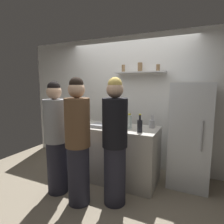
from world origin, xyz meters
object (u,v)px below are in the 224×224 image
object	(u,v)px
baking_pan	(101,126)
wine_bottle_dark_glass	(140,125)
wine_bottle_pale_glass	(105,117)
person_grey_hoodie	(56,139)
utensil_holder	(152,124)
person_blonde	(115,143)
wine_bottle_amber_glass	(78,119)
water_bottle_plastic	(129,122)
wine_bottle_green_glass	(82,117)
refrigerator	(190,135)
person_brown_jacket	(78,143)

from	to	relation	value
baking_pan	wine_bottle_dark_glass	distance (m)	0.69
baking_pan	wine_bottle_dark_glass	size ratio (longest dim) A/B	1.22
wine_bottle_pale_glass	person_grey_hoodie	xyz separation A→B (m)	(-0.32, -0.96, -0.20)
utensil_holder	person_blonde	world-z (taller)	person_blonde
wine_bottle_amber_glass	wine_bottle_dark_glass	size ratio (longest dim) A/B	1.15
water_bottle_plastic	person_blonde	xyz separation A→B (m)	(0.01, -0.60, -0.18)
baking_pan	wine_bottle_green_glass	bearing A→B (deg)	158.74
refrigerator	wine_bottle_amber_glass	distance (m)	1.90
wine_bottle_dark_glass	person_blonde	xyz separation A→B (m)	(-0.21, -0.45, -0.17)
utensil_holder	wine_bottle_green_glass	distance (m)	1.33
person_blonde	wine_bottle_pale_glass	bearing A→B (deg)	16.85
baking_pan	wine_bottle_amber_glass	xyz separation A→B (m)	(-0.46, -0.01, 0.09)
person_blonde	refrigerator	bearing A→B (deg)	-60.31
wine_bottle_dark_glass	person_blonde	bearing A→B (deg)	-114.73
wine_bottle_amber_glass	person_grey_hoodie	world-z (taller)	person_grey_hoodie
refrigerator	baking_pan	world-z (taller)	refrigerator
baking_pan	wine_bottle_green_glass	size ratio (longest dim) A/B	1.12
person_blonde	person_grey_hoodie	bearing A→B (deg)	79.02
wine_bottle_green_glass	wine_bottle_dark_glass	xyz separation A→B (m)	(1.22, -0.26, -0.01)
baking_pan	utensil_holder	bearing A→B (deg)	22.24
wine_bottle_pale_glass	wine_bottle_amber_glass	distance (m)	0.49
utensil_holder	person_grey_hoodie	size ratio (longest dim) A/B	0.13
baking_pan	wine_bottle_green_glass	xyz separation A→B (m)	(-0.54, 0.21, 0.09)
wine_bottle_amber_glass	person_brown_jacket	world-z (taller)	person_brown_jacket
wine_bottle_pale_glass	person_brown_jacket	size ratio (longest dim) A/B	0.17
person_brown_jacket	person_grey_hoodie	distance (m)	0.47
utensil_holder	water_bottle_plastic	world-z (taller)	water_bottle_plastic
person_blonde	baking_pan	bearing A→B (deg)	25.30
wine_bottle_green_glass	person_brown_jacket	bearing A→B (deg)	-58.65
wine_bottle_pale_glass	person_blonde	xyz separation A→B (m)	(0.59, -0.85, -0.18)
wine_bottle_amber_glass	person_brown_jacket	size ratio (longest dim) A/B	0.18
refrigerator	wine_bottle_green_glass	distance (m)	1.94
wine_bottle_dark_glass	person_grey_hoodie	size ratio (longest dim) A/B	0.16
utensil_holder	wine_bottle_amber_glass	distance (m)	1.28
wine_bottle_amber_glass	person_grey_hoodie	xyz separation A→B (m)	(0.01, -0.60, -0.21)
wine_bottle_amber_glass	wine_bottle_dark_glass	xyz separation A→B (m)	(1.14, -0.04, -0.01)
refrigerator	person_brown_jacket	size ratio (longest dim) A/B	0.96
water_bottle_plastic	person_grey_hoodie	xyz separation A→B (m)	(-0.91, -0.71, -0.21)
refrigerator	utensil_holder	xyz separation A→B (m)	(-0.59, -0.17, 0.16)
wine_bottle_dark_glass	baking_pan	bearing A→B (deg)	175.99
wine_bottle_amber_glass	person_grey_hoodie	distance (m)	0.64
refrigerator	baking_pan	bearing A→B (deg)	-160.46
refrigerator	person_blonde	size ratio (longest dim) A/B	0.96
wine_bottle_dark_glass	utensil_holder	bearing A→B (deg)	74.77
wine_bottle_dark_glass	person_blonde	distance (m)	0.53
person_grey_hoodie	wine_bottle_amber_glass	bearing A→B (deg)	111.21
wine_bottle_pale_glass	wine_bottle_green_glass	xyz separation A→B (m)	(-0.42, -0.13, 0.00)
refrigerator	wine_bottle_amber_glass	world-z (taller)	refrigerator
refrigerator	person_blonde	distance (m)	1.33
utensil_holder	refrigerator	bearing A→B (deg)	15.81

